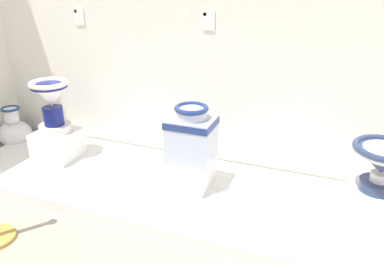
{
  "coord_description": "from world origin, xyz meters",
  "views": [
    {
      "loc": [
        3.04,
        -0.05,
        1.59
      ],
      "look_at": [
        2.17,
        2.2,
        0.58
      ],
      "focal_mm": 34.49,
      "sensor_mm": 36.0,
      "label": 1
    }
  ],
  "objects": [
    {
      "name": "antique_toilet_pale_glazed",
      "position": [
        3.41,
        2.23,
        0.57
      ],
      "size": [
        0.38,
        0.38,
        0.31
      ],
      "color": "navy",
      "rests_on": "plinth_block_pale_glazed"
    },
    {
      "name": "antique_toilet_tall_cobalt",
      "position": [
        2.14,
        2.26,
        0.53
      ],
      "size": [
        0.34,
        0.28,
        0.43
      ],
      "color": "silver",
      "rests_on": "plinth_block_tall_cobalt"
    },
    {
      "name": "info_placard_second",
      "position": [
        2.1,
        2.74,
        1.29
      ],
      "size": [
        0.1,
        0.01,
        0.15
      ],
      "color": "white"
    },
    {
      "name": "decorative_vase_spare",
      "position": [
        0.2,
        2.45,
        0.18
      ],
      "size": [
        0.32,
        0.32,
        0.43
      ],
      "color": "navy",
      "rests_on": "ground_plane"
    },
    {
      "name": "plinth_block_pale_glazed",
      "position": [
        3.41,
        2.23,
        0.23
      ],
      "size": [
        0.33,
        0.35,
        0.25
      ],
      "primitive_type": "cube",
      "color": "white",
      "rests_on": "display_platform"
    },
    {
      "name": "plinth_block_tall_cobalt",
      "position": [
        2.14,
        2.26,
        0.21
      ],
      "size": [
        0.29,
        0.36,
        0.21
      ],
      "primitive_type": "cube",
      "color": "white",
      "rests_on": "display_platform"
    },
    {
      "name": "antique_toilet_squat_floral",
      "position": [
        0.88,
        2.27,
        0.64
      ],
      "size": [
        0.32,
        0.32,
        0.45
      ],
      "color": "white",
      "rests_on": "plinth_block_squat_floral"
    },
    {
      "name": "info_placard_first",
      "position": [
        0.91,
        2.74,
        1.27
      ],
      "size": [
        0.1,
        0.01,
        0.15
      ],
      "color": "white"
    },
    {
      "name": "plinth_block_squat_floral",
      "position": [
        0.88,
        2.27,
        0.23
      ],
      "size": [
        0.33,
        0.35,
        0.25
      ],
      "primitive_type": "cube",
      "color": "white",
      "rests_on": "display_platform"
    },
    {
      "name": "display_platform",
      "position": [
        2.12,
        2.2,
        0.05
      ],
      "size": [
        3.79,
        1.04,
        0.11
      ],
      "primitive_type": "cube",
      "color": "white",
      "rests_on": "ground_plane"
    }
  ]
}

